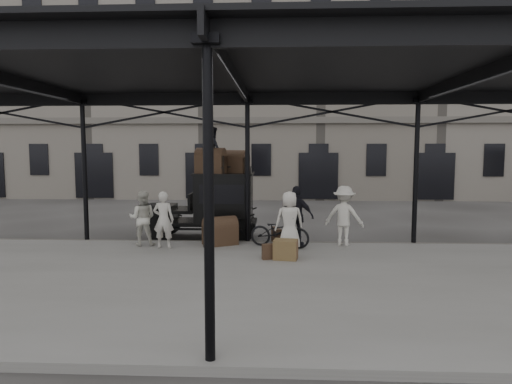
% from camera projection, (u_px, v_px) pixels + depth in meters
% --- Properties ---
extents(ground, '(120.00, 120.00, 0.00)m').
position_uv_depth(ground, '(243.00, 262.00, 11.95)').
color(ground, '#383533').
rests_on(ground, ground).
extents(platform, '(28.00, 8.00, 0.15)m').
position_uv_depth(platform, '(236.00, 282.00, 9.95)').
color(platform, slate).
rests_on(platform, ground).
extents(canopy, '(22.50, 9.00, 4.74)m').
position_uv_depth(canopy, '(236.00, 73.00, 9.78)').
color(canopy, black).
rests_on(canopy, ground).
extents(building_frontage, '(64.00, 8.00, 14.00)m').
position_uv_depth(building_frontage, '(264.00, 84.00, 29.15)').
color(building_frontage, slate).
rests_on(building_frontage, ground).
extents(taxi, '(3.65, 1.55, 2.18)m').
position_uv_depth(taxi, '(215.00, 202.00, 14.94)').
color(taxi, black).
rests_on(taxi, ground).
extents(porter_left, '(0.60, 0.40, 1.62)m').
position_uv_depth(porter_left, '(164.00, 220.00, 12.92)').
color(porter_left, beige).
rests_on(porter_left, platform).
extents(porter_midleft, '(0.82, 0.67, 1.60)m').
position_uv_depth(porter_midleft, '(142.00, 218.00, 13.27)').
color(porter_midleft, beige).
rests_on(porter_midleft, platform).
extents(porter_centre, '(0.90, 0.69, 1.64)m').
position_uv_depth(porter_centre, '(289.00, 220.00, 12.72)').
color(porter_centre, beige).
rests_on(porter_centre, platform).
extents(porter_official, '(1.11, 0.82, 1.75)m').
position_uv_depth(porter_official, '(297.00, 216.00, 13.15)').
color(porter_official, black).
rests_on(porter_official, platform).
extents(porter_right, '(1.28, 1.00, 1.74)m').
position_uv_depth(porter_right, '(344.00, 216.00, 13.25)').
color(porter_right, beige).
rests_on(porter_right, platform).
extents(bicycle, '(1.85, 1.09, 0.92)m').
position_uv_depth(bicycle, '(280.00, 231.00, 13.06)').
color(bicycle, black).
rests_on(bicycle, platform).
extents(porter_roof, '(0.78, 0.88, 1.50)m').
position_uv_depth(porter_roof, '(213.00, 150.00, 14.68)').
color(porter_roof, black).
rests_on(porter_roof, taxi).
extents(steamer_trunk_roof_near, '(1.01, 0.74, 0.67)m').
position_uv_depth(steamer_trunk_roof_near, '(211.00, 163.00, 14.57)').
color(steamer_trunk_roof_near, '#43301F').
rests_on(steamer_trunk_roof_near, taxi).
extents(steamer_trunk_roof_far, '(0.97, 0.82, 0.61)m').
position_uv_depth(steamer_trunk_roof_far, '(235.00, 163.00, 14.99)').
color(steamer_trunk_roof_far, '#43301F').
rests_on(steamer_trunk_roof_far, taxi).
extents(steamer_trunk_platform, '(1.11, 0.95, 0.70)m').
position_uv_depth(steamer_trunk_platform, '(220.00, 233.00, 13.39)').
color(steamer_trunk_platform, '#43301F').
rests_on(steamer_trunk_platform, platform).
extents(wicker_hamper, '(0.66, 0.54, 0.50)m').
position_uv_depth(wicker_hamper, '(286.00, 249.00, 11.67)').
color(wicker_hamper, olive).
rests_on(wicker_hamper, platform).
extents(suitcase_upright, '(0.32, 0.62, 0.45)m').
position_uv_depth(suitcase_upright, '(276.00, 235.00, 13.66)').
color(suitcase_upright, '#43301F').
rests_on(suitcase_upright, platform).
extents(suitcase_flat, '(0.62, 0.33, 0.40)m').
position_uv_depth(suitcase_flat, '(274.00, 251.00, 11.68)').
color(suitcase_flat, '#43301F').
rests_on(suitcase_flat, platform).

